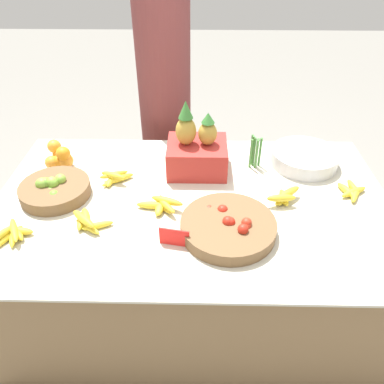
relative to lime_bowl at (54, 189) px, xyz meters
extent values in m
plane|color=gray|center=(0.66, -0.03, -0.70)|extent=(12.00, 12.00, 0.00)
cube|color=olive|center=(0.66, -0.03, -0.38)|extent=(1.80, 1.11, 0.66)
cube|color=beige|center=(0.66, -0.03, -0.04)|extent=(1.87, 1.16, 0.01)
cylinder|color=brown|center=(0.00, 0.00, 0.00)|extent=(0.33, 0.33, 0.06)
sphere|color=#7AB238|center=(0.00, 0.00, 0.03)|extent=(0.05, 0.05, 0.05)
sphere|color=#6BA333|center=(-0.02, 0.02, -0.01)|extent=(0.05, 0.05, 0.05)
sphere|color=#7AB238|center=(-0.05, 0.00, 0.03)|extent=(0.05, 0.05, 0.05)
sphere|color=#6BA333|center=(0.02, -0.06, 0.01)|extent=(0.05, 0.05, 0.05)
sphere|color=#89BC42|center=(-0.05, 0.00, 0.04)|extent=(0.05, 0.05, 0.05)
sphere|color=#89BC42|center=(0.03, 0.03, 0.04)|extent=(0.05, 0.05, 0.05)
sphere|color=#89BC42|center=(-0.01, -0.02, 0.00)|extent=(0.05, 0.05, 0.05)
sphere|color=#89BC42|center=(0.00, 0.00, 0.00)|extent=(0.05, 0.05, 0.05)
sphere|color=#6BA333|center=(-0.03, 0.00, 0.04)|extent=(0.05, 0.05, 0.05)
sphere|color=#89BC42|center=(0.00, 0.00, 0.04)|extent=(0.05, 0.05, 0.05)
cylinder|color=brown|center=(0.81, -0.24, -0.01)|extent=(0.40, 0.40, 0.06)
sphere|color=red|center=(0.82, -0.24, 0.02)|extent=(0.04, 0.04, 0.04)
sphere|color=red|center=(0.74, -0.25, -0.01)|extent=(0.04, 0.04, 0.04)
sphere|color=red|center=(0.81, -0.19, -0.01)|extent=(0.04, 0.04, 0.04)
sphere|color=red|center=(0.95, -0.22, -0.01)|extent=(0.04, 0.04, 0.04)
sphere|color=red|center=(0.88, -0.26, 0.02)|extent=(0.04, 0.04, 0.04)
sphere|color=red|center=(0.87, -0.26, 0.00)|extent=(0.04, 0.04, 0.04)
sphere|color=red|center=(0.87, -0.30, 0.03)|extent=(0.04, 0.04, 0.04)
sphere|color=red|center=(0.73, -0.14, 0.01)|extent=(0.04, 0.04, 0.04)
sphere|color=red|center=(0.79, -0.16, 0.02)|extent=(0.05, 0.05, 0.05)
sphere|color=red|center=(0.81, -0.24, 0.03)|extent=(0.05, 0.05, 0.05)
sphere|color=red|center=(0.88, -0.26, 0.03)|extent=(0.04, 0.04, 0.04)
sphere|color=orange|center=(-0.09, 0.24, 0.00)|extent=(0.07, 0.07, 0.07)
sphere|color=orange|center=(-0.02, 0.25, 0.00)|extent=(0.08, 0.08, 0.08)
sphere|color=orange|center=(-0.05, 0.25, 0.00)|extent=(0.07, 0.07, 0.07)
sphere|color=orange|center=(-0.04, 0.26, 0.00)|extent=(0.08, 0.08, 0.08)
sphere|color=orange|center=(-0.07, 0.31, 0.00)|extent=(0.08, 0.08, 0.08)
sphere|color=orange|center=(-0.02, 0.24, 0.05)|extent=(0.07, 0.07, 0.07)
sphere|color=orange|center=(-0.09, 0.32, 0.05)|extent=(0.07, 0.07, 0.07)
cylinder|color=silver|center=(1.25, 0.30, 0.00)|extent=(0.35, 0.35, 0.08)
cube|color=red|center=(0.59, -0.32, 0.01)|extent=(0.12, 0.03, 0.08)
cube|color=#B22D28|center=(0.68, 0.24, 0.04)|extent=(0.30, 0.26, 0.15)
ellipsoid|color=#B28E38|center=(0.62, 0.24, 0.19)|extent=(0.10, 0.10, 0.14)
cone|color=#387A33|center=(0.62, 0.24, 0.30)|extent=(0.07, 0.07, 0.09)
ellipsoid|color=#B28E38|center=(0.73, 0.24, 0.18)|extent=(0.09, 0.09, 0.12)
cone|color=#387A33|center=(0.73, 0.24, 0.26)|extent=(0.07, 0.07, 0.05)
cylinder|color=#4C8E42|center=(0.96, 0.27, 0.05)|extent=(0.01, 0.01, 0.17)
cylinder|color=#4C8E42|center=(0.98, 0.26, 0.05)|extent=(0.01, 0.01, 0.17)
cylinder|color=#4C8E42|center=(0.99, 0.28, 0.05)|extent=(0.01, 0.01, 0.17)
cylinder|color=#4C8E42|center=(0.97, 0.29, 0.05)|extent=(0.01, 0.01, 0.17)
cylinder|color=#4C8E42|center=(0.97, 0.30, 0.05)|extent=(0.01, 0.01, 0.17)
cylinder|color=#4C8E42|center=(1.01, 0.28, 0.05)|extent=(0.01, 0.01, 0.17)
cylinder|color=#4C8E42|center=(0.96, 0.32, 0.05)|extent=(0.01, 0.01, 0.17)
ellipsoid|color=yellow|center=(1.09, -0.02, -0.02)|extent=(0.10, 0.12, 0.03)
ellipsoid|color=yellow|center=(1.09, -0.02, -0.02)|extent=(0.04, 0.12, 0.03)
ellipsoid|color=yellow|center=(1.08, -0.02, -0.02)|extent=(0.11, 0.12, 0.03)
ellipsoid|color=yellow|center=(1.06, -0.06, 0.01)|extent=(0.14, 0.05, 0.04)
ellipsoid|color=yellow|center=(1.11, -0.02, 0.01)|extent=(0.13, 0.11, 0.04)
ellipsoid|color=yellow|center=(0.21, -0.24, -0.02)|extent=(0.14, 0.11, 0.03)
ellipsoid|color=yellow|center=(0.25, -0.23, -0.02)|extent=(0.14, 0.07, 0.03)
ellipsoid|color=yellow|center=(0.18, -0.19, -0.02)|extent=(0.04, 0.14, 0.04)
ellipsoid|color=yellow|center=(0.20, -0.21, 0.01)|extent=(0.07, 0.12, 0.03)
ellipsoid|color=yellow|center=(0.20, -0.22, 0.01)|extent=(0.13, 0.13, 0.04)
ellipsoid|color=yellow|center=(1.43, 0.03, -0.02)|extent=(0.15, 0.10, 0.03)
ellipsoid|color=yellow|center=(1.43, 0.02, -0.02)|extent=(0.08, 0.14, 0.03)
ellipsoid|color=yellow|center=(1.40, 0.04, -0.02)|extent=(0.08, 0.14, 0.03)
ellipsoid|color=yellow|center=(1.44, 0.07, -0.02)|extent=(0.04, 0.13, 0.03)
ellipsoid|color=yellow|center=(-0.10, -0.31, -0.02)|extent=(0.09, 0.16, 0.03)
ellipsoid|color=yellow|center=(-0.07, -0.27, -0.02)|extent=(0.14, 0.05, 0.04)
ellipsoid|color=yellow|center=(-0.08, -0.30, -0.02)|extent=(0.07, 0.14, 0.03)
ellipsoid|color=yellow|center=(-0.08, -0.28, -0.02)|extent=(0.11, 0.12, 0.03)
ellipsoid|color=yellow|center=(-0.12, -0.31, 0.00)|extent=(0.08, 0.11, 0.03)
ellipsoid|color=yellow|center=(-0.08, -0.29, 0.00)|extent=(0.10, 0.15, 0.03)
ellipsoid|color=yellow|center=(0.26, 0.11, -0.02)|extent=(0.12, 0.13, 0.03)
ellipsoid|color=yellow|center=(0.29, 0.12, -0.02)|extent=(0.15, 0.11, 0.03)
ellipsoid|color=yellow|center=(0.25, 0.11, -0.02)|extent=(0.05, 0.12, 0.03)
ellipsoid|color=yellow|center=(0.26, 0.13, 0.00)|extent=(0.14, 0.08, 0.03)
ellipsoid|color=yellow|center=(0.26, 0.11, 0.01)|extent=(0.13, 0.08, 0.03)
ellipsoid|color=yellow|center=(0.48, -0.09, -0.02)|extent=(0.16, 0.04, 0.04)
ellipsoid|color=yellow|center=(0.51, -0.08, -0.02)|extent=(0.04, 0.14, 0.03)
ellipsoid|color=yellow|center=(0.53, -0.09, -0.02)|extent=(0.10, 0.12, 0.03)
ellipsoid|color=yellow|center=(0.51, -0.09, -0.02)|extent=(0.06, 0.14, 0.04)
ellipsoid|color=yellow|center=(0.52, -0.10, -0.02)|extent=(0.05, 0.13, 0.04)
ellipsoid|color=yellow|center=(0.54, -0.09, 0.01)|extent=(0.16, 0.08, 0.03)
ellipsoid|color=yellow|center=(0.54, -0.11, 0.00)|extent=(0.11, 0.13, 0.03)
cylinder|color=brown|center=(0.46, 0.87, 0.03)|extent=(0.33, 0.33, 1.47)
camera|label=1|loc=(0.68, -1.42, 1.06)|focal=35.00mm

